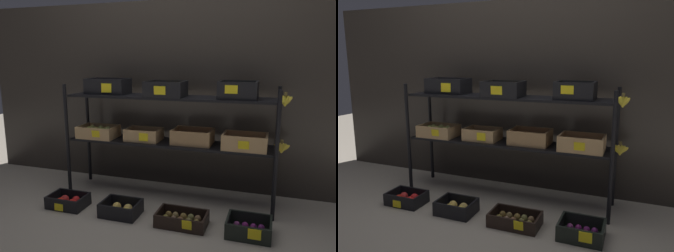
{
  "view_description": "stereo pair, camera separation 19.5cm",
  "coord_description": "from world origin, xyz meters",
  "views": [
    {
      "loc": [
        0.88,
        -2.69,
        1.23
      ],
      "look_at": [
        0.0,
        0.0,
        0.65
      ],
      "focal_mm": 35.55,
      "sensor_mm": 36.0,
      "label": 1
    },
    {
      "loc": [
        1.06,
        -2.62,
        1.23
      ],
      "look_at": [
        0.0,
        0.0,
        0.65
      ],
      "focal_mm": 35.55,
      "sensor_mm": 36.0,
      "label": 2
    }
  ],
  "objects": [
    {
      "name": "storefront_wall",
      "position": [
        0.0,
        0.38,
        0.88
      ],
      "size": [
        4.21,
        0.12,
        1.75
      ],
      "primitive_type": "cube",
      "color": "#2D2823",
      "rests_on": "ground_plane"
    },
    {
      "name": "display_rack",
      "position": [
        0.02,
        -0.01,
        0.71
      ],
      "size": [
        1.94,
        0.39,
        1.05
      ],
      "color": "black",
      "rests_on": "ground_plane"
    },
    {
      "name": "ground_plane",
      "position": [
        0.0,
        0.0,
        0.0
      ],
      "size": [
        10.0,
        10.0,
        0.0
      ],
      "primitive_type": "plane",
      "color": "gray"
    },
    {
      "name": "crate_ground_apple_red",
      "position": [
        -0.74,
        -0.45,
        0.04
      ],
      "size": [
        0.31,
        0.23,
        0.11
      ],
      "color": "black",
      "rests_on": "ground_plane"
    },
    {
      "name": "crate_ground_plum",
      "position": [
        0.75,
        -0.45,
        0.04
      ],
      "size": [
        0.31,
        0.25,
        0.12
      ],
      "color": "black",
      "rests_on": "ground_plane"
    },
    {
      "name": "crate_ground_kiwi",
      "position": [
        0.26,
        -0.46,
        0.04
      ],
      "size": [
        0.38,
        0.23,
        0.1
      ],
      "color": "black",
      "rests_on": "ground_plane"
    },
    {
      "name": "crate_ground_apple_gold",
      "position": [
        -0.25,
        -0.45,
        0.05
      ],
      "size": [
        0.3,
        0.23,
        0.11
      ],
      "color": "black",
      "rests_on": "ground_plane"
    }
  ]
}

